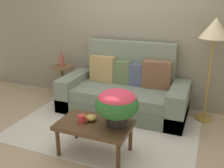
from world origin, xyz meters
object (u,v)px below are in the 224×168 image
Objects in this scene: potted_plant at (117,104)px; table_vase at (61,60)px; snack_bowl at (91,118)px; coffee_mug at (82,119)px; floor_lamp at (215,33)px; couch at (125,92)px; coffee_table at (95,127)px; side_table at (62,76)px.

table_vase is (-1.62, 1.40, 0.05)m from potted_plant.
potted_plant is 3.67× the size of snack_bowl.
floor_lamp is at bearing 48.02° from coffee_mug.
couch is 2.35× the size of coffee_table.
potted_plant is (-0.94, -1.40, -0.67)m from floor_lamp.
floor_lamp reaches higher than side_table.
couch reaches higher than snack_bowl.
snack_bowl is (-0.33, -0.02, -0.23)m from potted_plant.
coffee_mug is at bearing -50.77° from table_vase.
couch is at bearing 104.82° from potted_plant.
side_table is 1.22× the size of potted_plant.
couch is at bearing 87.05° from coffee_mug.
coffee_mug is at bearing -133.76° from snack_bowl.
couch is 1.32× the size of floor_lamp.
coffee_table is 2.14m from floor_lamp.
couch is at bearing 93.26° from coffee_table.
coffee_table is 1.73× the size of potted_plant.
table_vase is at bearing 139.34° from potted_plant.
floor_lamp is at bearing 6.00° from couch.
potted_plant reaches higher than snack_bowl.
coffee_mug is 1.95m from table_vase.
coffee_mug reaches higher than snack_bowl.
coffee_table is 2.03m from table_vase.
couch reaches higher than side_table.
side_table is 1.93m from snack_bowl.
table_vase is (-1.30, 1.41, 0.28)m from snack_bowl.
couch reaches higher than coffee_table.
coffee_table is 2.01m from side_table.
couch is 1.33m from coffee_table.
snack_bowl is (-0.07, 0.05, 0.09)m from coffee_table.
table_vase is (-1.36, 1.46, 0.36)m from coffee_table.
snack_bowl is at bearing -177.12° from potted_plant.
side_table is 0.39× the size of floor_lamp.
couch is at bearing -5.64° from table_vase.
couch reaches higher than table_vase.
side_table is at bearing -179.89° from floor_lamp.
coffee_mug is at bearing -131.98° from floor_lamp.
couch is 4.07× the size of potted_plant.
table_vase is (-1.22, 1.49, 0.27)m from coffee_mug.
potted_plant reaches higher than coffee_table.
coffee_table is 0.41m from potted_plant.
side_table is (-1.30, 0.13, 0.09)m from couch.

